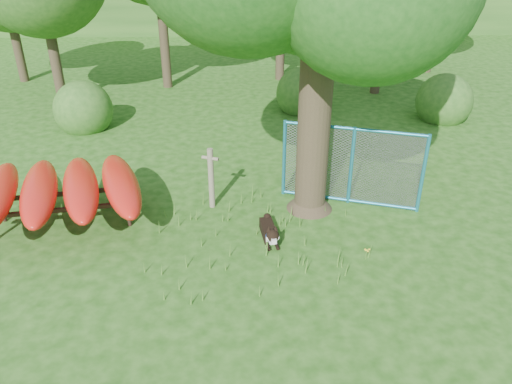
{
  "coord_description": "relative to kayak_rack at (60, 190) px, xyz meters",
  "views": [
    {
      "loc": [
        -0.04,
        -7.49,
        5.66
      ],
      "look_at": [
        0.2,
        1.2,
        1.0
      ],
      "focal_mm": 35.0,
      "sensor_mm": 36.0,
      "label": 1
    }
  ],
  "objects": [
    {
      "name": "husky_dog",
      "position": [
        4.33,
        -0.75,
        -0.64
      ],
      "size": [
        0.38,
        1.12,
        0.49
      ],
      "rotation": [
        0.0,
        0.0,
        0.13
      ],
      "color": "black",
      "rests_on": "ground"
    },
    {
      "name": "shrub_left",
      "position": [
        -1.15,
        5.75,
        -0.81
      ],
      "size": [
        1.8,
        1.8,
        1.8
      ],
      "primitive_type": "sphere",
      "color": "#2A5B1D",
      "rests_on": "ground"
    },
    {
      "name": "wildflower_clump",
      "position": [
        6.14,
        -1.48,
        -0.62
      ],
      "size": [
        0.11,
        0.11,
        0.24
      ],
      "rotation": [
        0.0,
        0.0,
        -0.26
      ],
      "color": "#4D812A",
      "rests_on": "ground"
    },
    {
      "name": "shrub_mid",
      "position": [
        5.85,
        7.25,
        -0.81
      ],
      "size": [
        1.8,
        1.8,
        1.8
      ],
      "primitive_type": "sphere",
      "color": "#2A5B1D",
      "rests_on": "ground"
    },
    {
      "name": "kayak_rack",
      "position": [
        0.0,
        0.0,
        0.0
      ],
      "size": [
        3.99,
        3.56,
        1.06
      ],
      "rotation": [
        0.0,
        0.0,
        0.17
      ],
      "color": "black",
      "rests_on": "ground"
    },
    {
      "name": "fence_section",
      "position": [
        6.22,
        0.76,
        0.11
      ],
      "size": [
        3.03,
        1.02,
        3.07
      ],
      "rotation": [
        0.0,
        0.0,
        -0.3
      ],
      "color": "teal",
      "rests_on": "ground"
    },
    {
      "name": "wooden_post",
      "position": [
        3.09,
        0.64,
        -0.06
      ],
      "size": [
        0.39,
        0.21,
        1.42
      ],
      "rotation": [
        0.0,
        0.0,
        -0.36
      ],
      "color": "#6F6753",
      "rests_on": "ground"
    },
    {
      "name": "shrub_right",
      "position": [
        10.35,
        6.25,
        -0.81
      ],
      "size": [
        1.8,
        1.8,
        1.8
      ],
      "primitive_type": "sphere",
      "color": "#2A5B1D",
      "rests_on": "ground"
    },
    {
      "name": "ground",
      "position": [
        3.85,
        -1.75,
        -0.81
      ],
      "size": [
        80.0,
        80.0,
        0.0
      ],
      "primitive_type": "plane",
      "color": "#19480E",
      "rests_on": "ground"
    }
  ]
}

